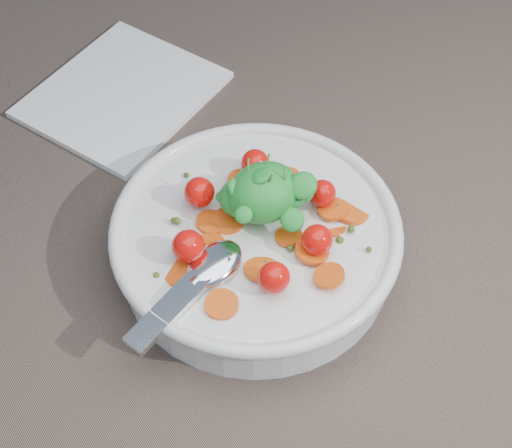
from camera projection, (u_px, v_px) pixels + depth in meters
ground at (264, 271)px, 0.66m from camera, size 6.00×6.00×0.00m
bowl at (256, 240)px, 0.64m from camera, size 0.26×0.24×0.10m
napkin at (122, 94)px, 0.79m from camera, size 0.22×0.21×0.01m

